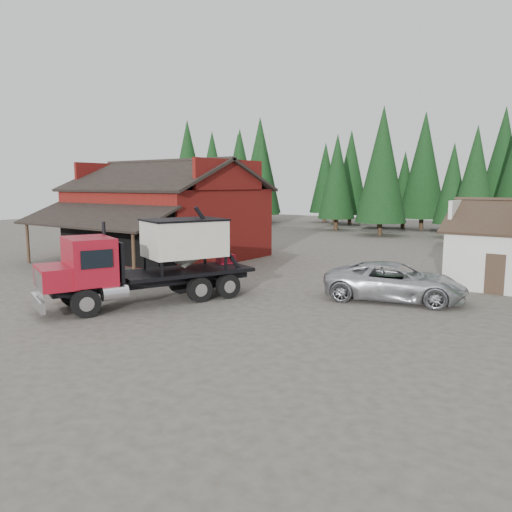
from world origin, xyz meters
The scene contains 9 objects.
ground centered at (0.00, 0.00, 0.00)m, with size 120.00×120.00×0.00m, color #4F493E.
red_barn centered at (-11.00, 9.90, 2.69)m, with size 12.80×13.63×7.18m.
conifer_backdrop centered at (0.00, 42.00, 0.00)m, with size 76.00×16.00×16.00m, color black, non-canonical shape.
near_pine_a centered at (-22.00, 28.00, 6.39)m, with size 4.40×4.40×11.40m.
near_pine_b centered at (6.00, 30.00, 5.89)m, with size 3.96×3.96×10.40m.
near_pine_d centered at (-4.00, 34.00, 7.39)m, with size 5.28×5.28×13.40m.
feed_truck centered at (-0.85, -0.93, 2.04)m, with size 6.03×9.89×4.35m.
silver_car centered at (8.00, 5.89, 0.88)m, with size 2.93×6.36×1.77m, color #ACADB4.
equip_box centered at (-4.16, -2.64, 0.30)m, with size 0.70×1.10×0.60m, color maroon.
Camera 1 is at (16.01, -16.24, 5.33)m, focal length 35.00 mm.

